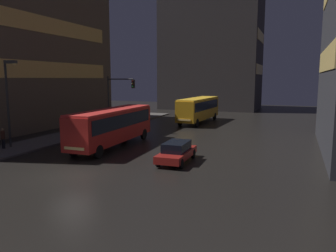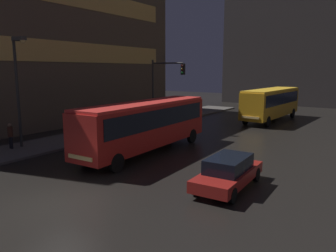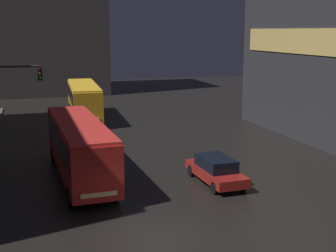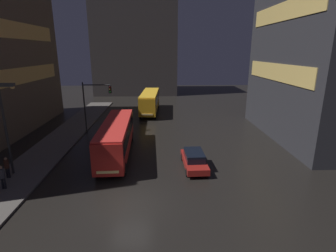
{
  "view_description": "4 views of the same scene",
  "coord_description": "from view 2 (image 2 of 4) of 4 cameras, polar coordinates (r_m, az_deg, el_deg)",
  "views": [
    {
      "loc": [
        12.42,
        -15.67,
        5.8
      ],
      "look_at": [
        2.15,
        10.38,
        1.73
      ],
      "focal_mm": 35.0,
      "sensor_mm": 36.0,
      "label": 1
    },
    {
      "loc": [
        10.39,
        -7.66,
        5.21
      ],
      "look_at": [
        -0.54,
        8.42,
        1.85
      ],
      "focal_mm": 35.0,
      "sensor_mm": 36.0,
      "label": 2
    },
    {
      "loc": [
        -4.77,
        -16.8,
        8.04
      ],
      "look_at": [
        2.9,
        8.03,
        2.72
      ],
      "focal_mm": 50.0,
      "sensor_mm": 36.0,
      "label": 3
    },
    {
      "loc": [
        1.95,
        -14.77,
        9.48
      ],
      "look_at": [
        2.73,
        10.18,
        2.28
      ],
      "focal_mm": 28.0,
      "sensor_mm": 36.0,
      "label": 4
    }
  ],
  "objects": [
    {
      "name": "bus_far",
      "position": [
        35.18,
        17.56,
        4.13
      ],
      "size": [
        2.9,
        10.58,
        3.27
      ],
      "rotation": [
        0.0,
        0.0,
        3.09
      ],
      "color": "orange",
      "rests_on": "ground"
    },
    {
      "name": "bus_near",
      "position": [
        20.5,
        -3.83,
        0.74
      ],
      "size": [
        2.72,
        11.09,
        3.23
      ],
      "rotation": [
        0.0,
        0.0,
        3.17
      ],
      "color": "#AD1E19",
      "rests_on": "ground"
    },
    {
      "name": "car_taxi",
      "position": [
        14.9,
        10.47,
        -7.84
      ],
      "size": [
        1.92,
        4.57,
        1.43
      ],
      "rotation": [
        0.0,
        0.0,
        3.18
      ],
      "color": "maroon",
      "rests_on": "ground"
    },
    {
      "name": "street_lamp_sidewalk",
      "position": [
        23.25,
        -24.6,
        8.18
      ],
      "size": [
        1.25,
        0.36,
        7.12
      ],
      "color": "#2D2D2D",
      "rests_on": "sidewalk_left"
    },
    {
      "name": "sidewalk_left",
      "position": [
        26.73,
        -13.22,
        -1.54
      ],
      "size": [
        4.0,
        48.0,
        0.15
      ],
      "color": "#56514C",
      "rests_on": "ground"
    },
    {
      "name": "traffic_light_main",
      "position": [
        28.02,
        -0.79,
        7.52
      ],
      "size": [
        3.29,
        0.35,
        6.04
      ],
      "color": "#2D2D2D",
      "rests_on": "ground"
    },
    {
      "name": "ground_plane",
      "position": [
        13.92,
        -18.4,
        -12.7
      ],
      "size": [
        120.0,
        120.0,
        0.0
      ],
      "primitive_type": "plane",
      "color": "black"
    },
    {
      "name": "pedestrian_near",
      "position": [
        23.42,
        -25.77,
        -1.28
      ],
      "size": [
        0.43,
        0.43,
        1.66
      ],
      "rotation": [
        0.0,
        0.0,
        1.14
      ],
      "color": "black",
      "rests_on": "sidewalk_left"
    },
    {
      "name": "building_left_tower",
      "position": [
        35.83,
        -20.98,
        15.17
      ],
      "size": [
        10.07,
        28.22,
        17.91
      ],
      "color": "brown",
      "rests_on": "ground"
    },
    {
      "name": "building_far_backdrop",
      "position": [
        57.04,
        20.86,
        14.96
      ],
      "size": [
        18.07,
        12.0,
        21.94
      ],
      "color": "#383333",
      "rests_on": "ground"
    }
  ]
}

